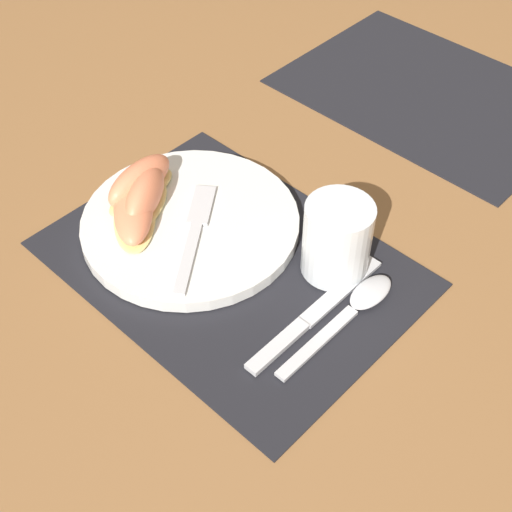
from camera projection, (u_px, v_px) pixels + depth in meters
ground_plane at (231, 264)px, 0.86m from camera, size 3.00×3.00×0.00m
placemat at (231, 263)px, 0.86m from camera, size 0.43×0.31×0.00m
placemat_far at (428, 93)px, 1.10m from camera, size 0.43×0.31×0.00m
plate at (191, 223)px, 0.89m from camera, size 0.27×0.27×0.02m
juice_glass at (337, 242)px, 0.82m from camera, size 0.08×0.08×0.10m
knife at (313, 315)px, 0.80m from camera, size 0.02×0.22×0.01m
spoon at (357, 305)px, 0.80m from camera, size 0.03×0.19×0.01m
fork at (196, 229)px, 0.87m from camera, size 0.13×0.16×0.00m
citrus_wedge_0 at (140, 183)px, 0.90m from camera, size 0.06×0.11×0.05m
citrus_wedge_1 at (145, 197)px, 0.88m from camera, size 0.08×0.11×0.05m
citrus_wedge_2 at (134, 209)px, 0.88m from camera, size 0.13×0.13×0.03m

